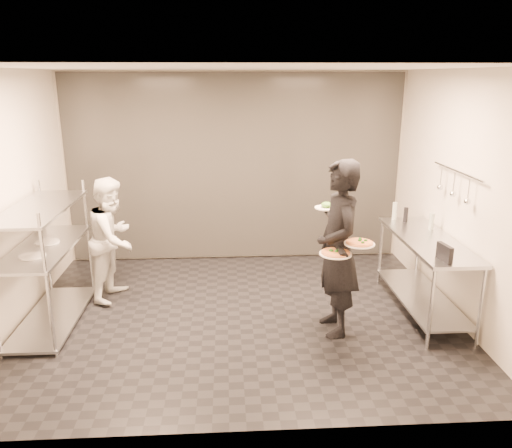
{
  "coord_description": "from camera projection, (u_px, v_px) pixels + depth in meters",
  "views": [
    {
      "loc": [
        -0.13,
        -5.33,
        2.72
      ],
      "look_at": [
        0.2,
        0.09,
        1.1
      ],
      "focal_mm": 35.0,
      "sensor_mm": 36.0,
      "label": 1
    }
  ],
  "objects": [
    {
      "name": "room_shell",
      "position": [
        236.0,
        179.0,
        6.61
      ],
      "size": [
        5.0,
        4.0,
        2.8
      ],
      "color": "black",
      "rests_on": "ground"
    },
    {
      "name": "pass_rack",
      "position": [
        46.0,
        259.0,
        5.54
      ],
      "size": [
        0.6,
        1.6,
        1.5
      ],
      "color": "silver",
      "rests_on": "ground"
    },
    {
      "name": "prep_counter",
      "position": [
        425.0,
        262.0,
        5.83
      ],
      "size": [
        0.6,
        1.8,
        0.92
      ],
      "color": "silver",
      "rests_on": "ground"
    },
    {
      "name": "utensil_rail",
      "position": [
        455.0,
        185.0,
        5.59
      ],
      "size": [
        0.07,
        1.2,
        0.31
      ],
      "color": "silver",
      "rests_on": "room_shell"
    },
    {
      "name": "waiter",
      "position": [
        338.0,
        249.0,
        5.29
      ],
      "size": [
        0.52,
        0.73,
        1.91
      ],
      "primitive_type": "imported",
      "rotation": [
        0.0,
        0.0,
        -1.48
      ],
      "color": "black",
      "rests_on": "ground"
    },
    {
      "name": "chef",
      "position": [
        113.0,
        239.0,
        6.2
      ],
      "size": [
        0.75,
        0.87,
        1.55
      ],
      "primitive_type": "imported",
      "rotation": [
        0.0,
        0.0,
        1.33
      ],
      "color": "white",
      "rests_on": "ground"
    },
    {
      "name": "pizza_plate_near",
      "position": [
        336.0,
        253.0,
        5.04
      ],
      "size": [
        0.33,
        0.33,
        0.05
      ],
      "color": "white",
      "rests_on": "waiter"
    },
    {
      "name": "pizza_plate_far",
      "position": [
        359.0,
        243.0,
        5.04
      ],
      "size": [
        0.31,
        0.31,
        0.05
      ],
      "color": "white",
      "rests_on": "waiter"
    },
    {
      "name": "salad_plate",
      "position": [
        327.0,
        206.0,
        5.49
      ],
      "size": [
        0.26,
        0.26,
        0.07
      ],
      "color": "white",
      "rests_on": "waiter"
    },
    {
      "name": "pos_monitor",
      "position": [
        445.0,
        253.0,
        5.03
      ],
      "size": [
        0.08,
        0.24,
        0.17
      ],
      "primitive_type": "cube",
      "rotation": [
        0.0,
        0.0,
        0.14
      ],
      "color": "black",
      "rests_on": "prep_counter"
    },
    {
      "name": "bottle_green",
      "position": [
        395.0,
        211.0,
        6.48
      ],
      "size": [
        0.06,
        0.06,
        0.22
      ],
      "primitive_type": "cylinder",
      "color": "#929E91",
      "rests_on": "prep_counter"
    },
    {
      "name": "bottle_clear",
      "position": [
        432.0,
        221.0,
        6.06
      ],
      "size": [
        0.06,
        0.06,
        0.21
      ],
      "primitive_type": "cylinder",
      "color": "#929E91",
      "rests_on": "prep_counter"
    },
    {
      "name": "bottle_dark",
      "position": [
        406.0,
        215.0,
        6.36
      ],
      "size": [
        0.06,
        0.06,
        0.19
      ],
      "primitive_type": "cylinder",
      "color": "black",
      "rests_on": "prep_counter"
    }
  ]
}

